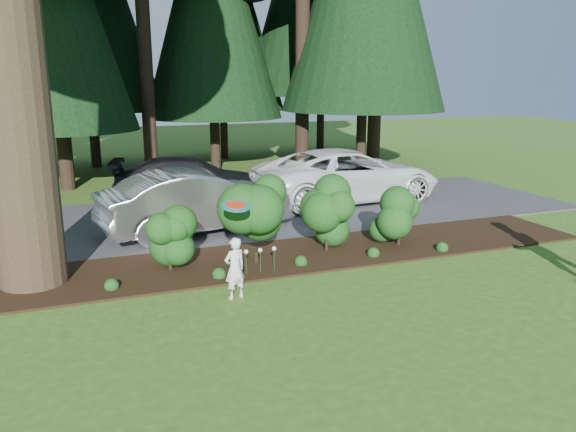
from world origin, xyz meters
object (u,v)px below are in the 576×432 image
(child, at_px, (235,268))
(car_dark_suv, at_px, (191,179))
(car_silver_wagon, at_px, (196,201))
(car_white_suv, at_px, (347,175))
(frisbee, at_px, (236,206))

(child, bearing_deg, car_dark_suv, -112.98)
(car_silver_wagon, bearing_deg, car_white_suv, -80.63)
(child, height_order, frisbee, frisbee)
(car_silver_wagon, relative_size, child, 4.25)
(car_dark_suv, relative_size, frisbee, 9.08)
(car_silver_wagon, distance_m, child, 4.68)
(car_white_suv, bearing_deg, frisbee, 136.27)
(car_white_suv, height_order, car_dark_suv, car_white_suv)
(car_white_suv, height_order, frisbee, car_white_suv)
(car_silver_wagon, relative_size, car_dark_suv, 1.00)
(car_dark_suv, xyz_separation_m, child, (-0.87, -8.45, -0.17))
(car_dark_suv, height_order, frisbee, frisbee)
(car_silver_wagon, height_order, car_white_suv, car_white_suv)
(car_silver_wagon, distance_m, frisbee, 4.37)
(car_silver_wagon, relative_size, frisbee, 9.07)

